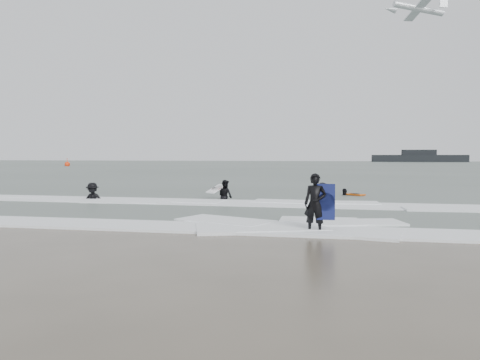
% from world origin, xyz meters
% --- Properties ---
extents(ground, '(320.00, 320.00, 0.00)m').
position_xyz_m(ground, '(0.00, 0.00, 0.00)').
color(ground, brown).
rests_on(ground, ground).
extents(sea, '(320.00, 320.00, 0.00)m').
position_xyz_m(sea, '(0.00, 80.00, 0.06)').
color(sea, '#47544C').
rests_on(sea, ground).
extents(surfer_centre, '(0.63, 0.45, 1.63)m').
position_xyz_m(surfer_centre, '(3.32, -0.68, 0.00)').
color(surfer_centre, black).
rests_on(surfer_centre, ground).
extents(surfer_wading, '(0.93, 0.91, 1.51)m').
position_xyz_m(surfer_wading, '(-1.28, 7.63, 0.00)').
color(surfer_wading, black).
rests_on(surfer_wading, ground).
extents(surfer_breaker, '(1.16, 0.76, 1.68)m').
position_xyz_m(surfer_breaker, '(-7.25, 6.25, 0.00)').
color(surfer_breaker, black).
rests_on(surfer_breaker, ground).
extents(surfer_right_near, '(0.99, 0.72, 1.55)m').
position_xyz_m(surfer_right_near, '(4.13, 11.16, 0.00)').
color(surfer_right_near, black).
rests_on(surfer_right_near, ground).
extents(surfer_right_far, '(1.01, 1.05, 1.81)m').
position_xyz_m(surfer_right_far, '(2.97, 11.72, 0.00)').
color(surfer_right_far, black).
rests_on(surfer_right_far, ground).
extents(surf_foam, '(30.03, 9.06, 0.09)m').
position_xyz_m(surf_foam, '(0.00, 3.70, 0.04)').
color(surf_foam, white).
rests_on(surf_foam, ground).
extents(bodyboards, '(7.28, 12.34, 1.25)m').
position_xyz_m(bodyboards, '(2.16, 6.07, 0.50)').
color(bodyboards, '#10164A').
rests_on(bodyboards, ground).
extents(buoy, '(1.00, 1.00, 1.65)m').
position_xyz_m(buoy, '(-47.59, 66.81, 0.42)').
color(buoy, '#F8320B').
rests_on(buoy, ground).
extents(vessel_horizon, '(28.48, 5.09, 3.87)m').
position_xyz_m(vessel_horizon, '(27.16, 143.24, 1.44)').
color(vessel_horizon, black).
rests_on(vessel_horizon, ground).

